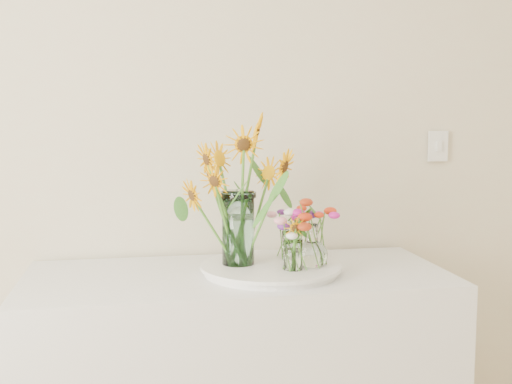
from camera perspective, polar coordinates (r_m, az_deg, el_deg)
tray at (r=2.14m, az=1.33°, el=-6.91°), size 0.44×0.44×0.02m
mason_jar at (r=2.12m, az=-1.61°, el=-3.26°), size 0.14×0.14×0.25m
sunflower_bouquet at (r=2.10m, az=-1.62°, el=0.09°), size 0.84×0.84×0.50m
small_vase_a at (r=2.06m, az=3.31°, el=-5.64°), size 0.07×0.07×0.10m
wildflower_posy_a at (r=2.05m, az=3.32°, el=-4.42°), size 0.19×0.19×0.19m
small_vase_b at (r=2.11m, az=5.05°, el=-4.76°), size 0.13×0.13×0.15m
wildflower_posy_b at (r=2.10m, az=5.06°, el=-3.56°), size 0.21×0.21×0.24m
small_vase_c at (r=2.23m, az=3.06°, el=-4.72°), size 0.06×0.06×0.10m
wildflower_posy_c at (r=2.22m, az=3.07°, el=-3.58°), size 0.20×0.20×0.19m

